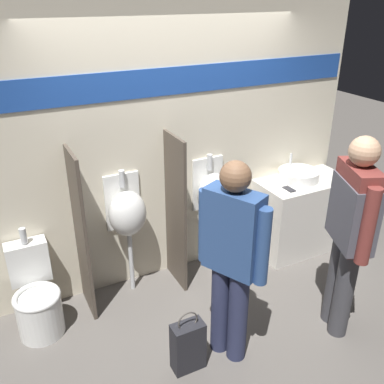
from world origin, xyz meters
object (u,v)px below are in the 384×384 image
Objects in this scene: sink_basin at (298,175)px; urinal_far at (213,194)px; person_with_lanyard at (232,257)px; person_in_vest at (351,225)px; toilet at (37,299)px; urinal_near_counter at (127,213)px; cell_phone at (289,189)px; shopping_bag at (188,346)px.

urinal_far reaches higher than sink_basin.
person_with_lanyard is at bearing -113.22° from urinal_far.
person_with_lanyard is (-0.49, -1.14, 0.09)m from urinal_far.
person_in_vest reaches higher than person_with_lanyard.
toilet is at bearing 27.42° from person_with_lanyard.
person_in_vest reaches higher than sink_basin.
urinal_far is at bearing 0.00° from urinal_near_counter.
sink_basin reaches higher than cell_phone.
person_with_lanyard is (-1.49, -1.05, 0.04)m from sink_basin.
urinal_near_counter reaches higher than cell_phone.
sink_basin is 1.32m from person_in_vest.
urinal_near_counter is 1.06m from toilet.
person_in_vest is (-0.50, -1.22, 0.13)m from sink_basin.
sink_basin is 1.91m from urinal_near_counter.
urinal_far is 1.89m from toilet.
cell_phone is 0.79m from urinal_far.
cell_phone is (-0.25, -0.17, -0.05)m from sink_basin.
shopping_bag is (-1.35, 0.16, -0.79)m from person_in_vest.
cell_phone is 1.67m from urinal_near_counter.
urinal_far reaches higher than toilet.
cell_phone is 0.26× the size of shopping_bag.
person_in_vest is 1.58m from shopping_bag.
person_with_lanyard is at bearing -144.43° from cell_phone.
person_in_vest reaches higher than shopping_bag.
shopping_bag is at bearing 106.23° from person_in_vest.
urinal_near_counter is 1.00× the size of urinal_far.
sink_basin is 1.01m from urinal_far.
urinal_far is 0.71× the size of person_in_vest.
urinal_far is 1.24m from person_with_lanyard.
shopping_bag is (0.05, -1.14, -0.62)m from urinal_near_counter.
person_in_vest is 1.01m from person_with_lanyard.
person_in_vest reaches higher than urinal_near_counter.
urinal_near_counter is at bearing 10.23° from toilet.
shopping_bag is at bearing -150.35° from sink_basin.
shopping_bag is (-0.36, -0.00, -0.70)m from person_with_lanyard.
shopping_bag is at bearing -126.67° from urinal_far.
sink_basin is at bearing 1.57° from toilet.
person_in_vest is at bearing -103.34° from cell_phone.
urinal_far is (-1.01, 0.09, -0.05)m from sink_basin.
toilet reaches higher than shopping_bag.
cell_phone is 2.61m from toilet.
cell_phone is 0.08× the size of person_in_vest.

